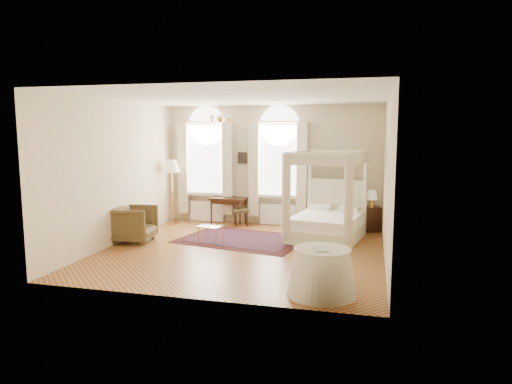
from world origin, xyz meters
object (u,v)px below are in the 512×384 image
floor_lamp (172,169)px  side_table (322,272)px  stool (241,212)px  canopy_bed (327,219)px  armchair (133,224)px  nightstand (370,219)px  coffee_table (211,227)px  writing_desk (228,201)px

floor_lamp → side_table: bearing=-44.6°
floor_lamp → side_table: (4.67, -4.60, -1.17)m
stool → floor_lamp: bearing=-172.9°
canopy_bed → armchair: 4.60m
side_table → nightstand: bearing=81.7°
side_table → floor_lamp: bearing=135.4°
nightstand → coffee_table: nightstand is taller
stool → floor_lamp: size_ratio=0.29×
writing_desk → side_table: side_table is taller
nightstand → armchair: armchair is taller
nightstand → armchair: 5.99m
nightstand → coffee_table: (-3.66, -2.09, 0.02)m
coffee_table → floor_lamp: floor_lamp is taller
stool → side_table: 5.57m
writing_desk → stool: bearing=-22.1°
canopy_bed → coffee_table: canopy_bed is taller
canopy_bed → floor_lamp: (-4.38, 0.76, 1.06)m
canopy_bed → coffee_table: 2.80m
writing_desk → side_table: bearing=-57.8°
armchair → coffee_table: armchair is taller
canopy_bed → side_table: size_ratio=1.98×
canopy_bed → side_table: (0.30, -3.84, -0.11)m
armchair → canopy_bed: bearing=-79.0°
canopy_bed → stool: bearing=157.6°
armchair → coffee_table: (1.74, 0.49, -0.09)m
stool → coffee_table: stool is taller
canopy_bed → coffee_table: bearing=-160.8°
nightstand → floor_lamp: floor_lamp is taller
armchair → coffee_table: bearing=-81.1°
armchair → floor_lamp: bearing=-6.9°
armchair → coffee_table: size_ratio=1.51×
stool → armchair: (-1.93, -2.42, 0.04)m
armchair → stool: bearing=-45.5°
nightstand → armchair: size_ratio=0.69×
coffee_table → floor_lamp: 2.70m
floor_lamp → nightstand: bearing=4.3°
armchair → floor_lamp: 2.45m
coffee_table → writing_desk: bearing=96.1°
coffee_table → floor_lamp: (-1.74, 1.68, 1.20)m
armchair → side_table: size_ratio=0.85×
stool → canopy_bed: bearing=-22.4°
floor_lamp → armchair: bearing=-90.0°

